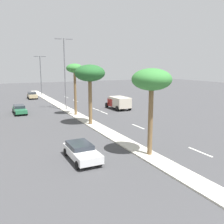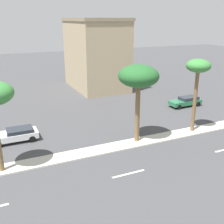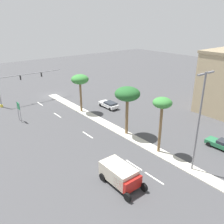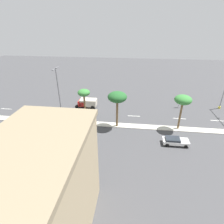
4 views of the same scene
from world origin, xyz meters
TOP-DOWN VIEW (x-y plane):
  - ground_plane at (0.00, 27.88)m, footprint 160.00×160.00m
  - median_curb at (0.00, 35.84)m, footprint 1.80×71.68m
  - lane_stripe_near at (4.66, 12.07)m, footprint 0.20×2.80m
  - lane_stripe_right at (4.66, 22.38)m, footprint 0.20×2.80m
  - lane_stripe_left at (4.66, 32.72)m, footprint 0.20×2.80m
  - lane_stripe_center at (4.66, 36.04)m, footprint 0.20×2.80m
  - lane_stripe_trailing at (4.66, 47.56)m, footprint 0.20×2.80m
  - lane_stripe_outboard at (4.66, 54.39)m, footprint 0.20×2.80m
  - palm_tree_outboard at (0.16, 13.37)m, footprint 3.25×3.25m
  - palm_tree_front at (-0.30, 25.87)m, footprint 3.78×3.78m
  - palm_tree_far at (-0.09, 32.58)m, footprint 2.46×2.46m
  - street_lamp_near at (-0.11, 37.77)m, footprint 2.90×0.24m
  - street_lamp_far at (0.20, 60.97)m, footprint 2.90×0.24m
  - sedan_white_outboard at (-5.33, 15.02)m, footprint 2.03×4.49m
  - sedan_tan_front at (-2.99, 55.25)m, footprint 2.02×4.19m
  - sedan_green_left at (-7.61, 37.77)m, footprint 1.88×4.58m
  - box_truck at (8.28, 34.43)m, footprint 2.63×5.28m

SIDE VIEW (x-z plane):
  - ground_plane at x=0.00m, z-range 0.00..0.00m
  - lane_stripe_near at x=4.66m, z-range 0.00..0.01m
  - lane_stripe_right at x=4.66m, z-range 0.00..0.01m
  - lane_stripe_left at x=4.66m, z-range 0.00..0.01m
  - lane_stripe_center at x=4.66m, z-range 0.00..0.01m
  - lane_stripe_trailing at x=4.66m, z-range 0.00..0.01m
  - lane_stripe_outboard at x=4.66m, z-range 0.00..0.01m
  - median_curb at x=0.00m, z-range 0.00..0.12m
  - sedan_white_outboard at x=-5.33m, z-range 0.07..1.35m
  - sedan_green_left at x=-7.61m, z-range 0.06..1.36m
  - sedan_tan_front at x=-2.99m, z-range 0.05..1.51m
  - box_truck at x=8.28m, z-range 0.14..2.28m
  - street_lamp_far at x=0.20m, z-range 0.96..10.58m
  - palm_tree_outboard at x=0.16m, z-range 2.67..9.87m
  - palm_tree_front at x=-0.30m, z-range 2.69..10.19m
  - palm_tree_far at x=-0.09m, z-range 2.90..10.55m
  - street_lamp_near at x=-0.11m, z-range 0.99..12.72m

